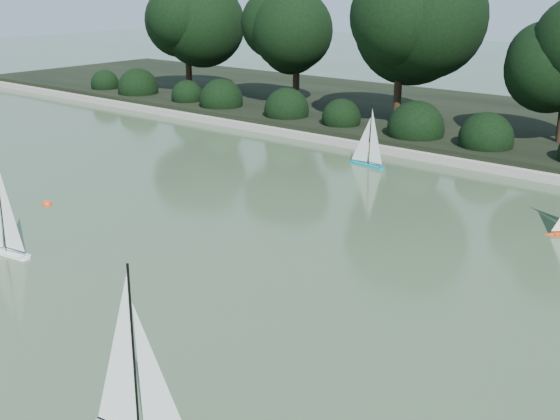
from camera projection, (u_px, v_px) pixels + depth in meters
The scene contains 6 objects.
ground at pixel (145, 317), 8.38m from camera, with size 80.00×80.00×0.00m, color #2E4227.
pond_coping at pixel (472, 164), 14.95m from camera, with size 40.00×0.35×0.18m, color gray.
far_bank at pixel (541, 131), 17.86m from camera, with size 40.00×8.00×0.30m, color black.
shrub_hedge at pixel (491, 140), 15.49m from camera, with size 29.10×1.10×1.10m.
sailboat_teal at pixel (365, 155), 15.16m from camera, with size 1.02×0.29×1.39m.
race_buoy at pixel (47, 205), 12.54m from camera, with size 0.17×0.17×0.17m, color #F7400D.
Camera 1 is at (6.06, -4.80, 3.85)m, focal length 45.00 mm.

